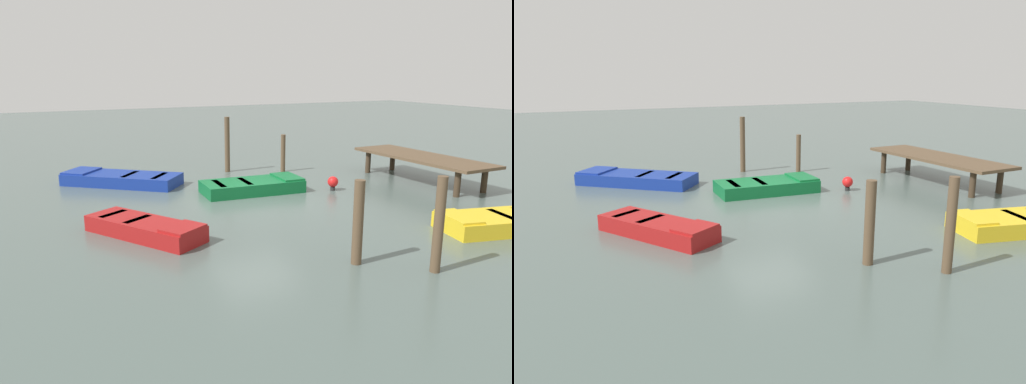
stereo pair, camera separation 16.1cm
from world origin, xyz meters
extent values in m
plane|color=#4C5B56|center=(0.00, 0.00, 0.00)|extent=(80.00, 80.00, 0.00)
cube|color=brown|center=(-0.05, 6.69, 0.90)|extent=(5.47, 1.89, 0.10)
cylinder|color=#3C2E20|center=(2.11, 7.35, 0.42)|extent=(0.20, 0.20, 0.85)
cylinder|color=#3C2E20|center=(2.13, 6.10, 0.42)|extent=(0.20, 0.20, 0.85)
cylinder|color=#3C2E20|center=(-2.24, 7.27, 0.42)|extent=(0.20, 0.20, 0.85)
cylinder|color=#3C2E20|center=(-2.21, 6.02, 0.42)|extent=(0.20, 0.20, 0.85)
cube|color=maroon|center=(1.58, -3.80, 0.20)|extent=(3.25, 2.52, 0.40)
cube|color=black|center=(1.58, -3.80, 0.34)|extent=(2.72, 2.08, 0.04)
cube|color=maroon|center=(2.64, -3.17, 0.43)|extent=(1.08, 1.17, 0.06)
cube|color=black|center=(1.38, -3.92, 0.38)|extent=(0.59, 0.81, 0.04)
cube|color=black|center=(0.63, -4.36, 0.38)|extent=(0.59, 0.81, 0.04)
cube|color=#0F602D|center=(-1.30, 0.50, 0.20)|extent=(1.70, 3.38, 0.40)
cube|color=orange|center=(-1.30, 0.50, 0.34)|extent=(1.35, 2.87, 0.04)
cube|color=#0F602D|center=(-1.20, 1.77, 0.43)|extent=(1.36, 0.82, 0.06)
cube|color=#B06E1E|center=(-1.32, 0.25, 0.38)|extent=(1.15, 0.29, 0.04)
cube|color=#B06E1E|center=(-1.39, -0.65, 0.38)|extent=(1.15, 0.29, 0.04)
cube|color=gold|center=(5.03, 4.25, 0.20)|extent=(1.97, 2.97, 0.40)
cube|color=#4C3319|center=(5.03, 4.25, 0.34)|extent=(1.58, 2.50, 0.04)
cube|color=gold|center=(4.79, 3.21, 0.43)|extent=(1.35, 0.87, 0.06)
cube|color=#42301E|center=(5.08, 4.45, 0.38)|extent=(1.09, 0.44, 0.04)
cube|color=navy|center=(-4.34, -3.13, 0.20)|extent=(3.70, 4.05, 0.40)
cube|color=silver|center=(-4.34, -3.13, 0.34)|extent=(3.07, 3.38, 0.04)
cube|color=navy|center=(-5.35, -4.35, 0.43)|extent=(1.57, 1.51, 0.06)
cube|color=#A4A49F|center=(-4.14, -2.90, 0.38)|extent=(0.99, 0.87, 0.04)
cube|color=#A4A49F|center=(-3.43, -2.04, 0.38)|extent=(0.99, 0.87, 0.04)
cylinder|color=brown|center=(5.29, -0.27, 0.90)|extent=(0.22, 0.22, 1.79)
cylinder|color=brown|center=(-4.85, 1.13, 1.09)|extent=(0.20, 0.20, 2.17)
cylinder|color=brown|center=(6.34, 0.88, 0.98)|extent=(0.20, 0.20, 1.96)
cylinder|color=brown|center=(-3.88, 3.11, 0.74)|extent=(0.18, 0.18, 1.48)
cylinder|color=#262626|center=(-0.35, 3.05, 0.06)|extent=(0.16, 0.16, 0.12)
sphere|color=red|center=(-0.35, 3.05, 0.30)|extent=(0.36, 0.36, 0.36)
camera|label=1|loc=(13.09, -6.45, 3.94)|focal=34.82mm
camera|label=2|loc=(13.16, -6.31, 3.94)|focal=34.82mm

